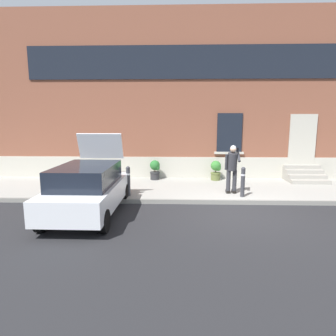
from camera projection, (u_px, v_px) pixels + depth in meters
The scene contains 12 objects.
ground_plane at pixel (239, 213), 8.78m from camera, with size 80.00×80.00×0.00m, color #232326.
sidewalk at pixel (224, 189), 11.53m from camera, with size 24.00×3.60×0.15m, color #99968E.
curb_edge at pixel (233, 202), 9.70m from camera, with size 24.00×0.12×0.15m, color gray.
building_facade at pixel (219, 98), 13.37m from camera, with size 24.00×1.52×7.50m.
entrance_stoop at pixel (304, 175), 12.65m from camera, with size 1.58×1.28×0.64m.
hatchback_car_white at pixel (88, 188), 8.55m from camera, with size 1.81×4.07×2.34m.
bollard_near_person at pixel (243, 181), 9.98m from camera, with size 0.15×0.15×1.04m.
bollard_far_left at pixel (128, 180), 10.11m from camera, with size 0.15×0.15×1.04m.
person_on_phone at pixel (232, 166), 10.34m from camera, with size 0.51×0.50×1.75m.
planter_cream at pixel (94, 170), 12.81m from camera, with size 0.44×0.44×0.86m.
planter_charcoal at pixel (155, 169), 12.86m from camera, with size 0.44×0.44×0.86m.
planter_olive at pixel (216, 170), 12.72m from camera, with size 0.44×0.44×0.86m.
Camera 1 is at (-1.86, -8.50, 2.82)m, focal length 31.19 mm.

